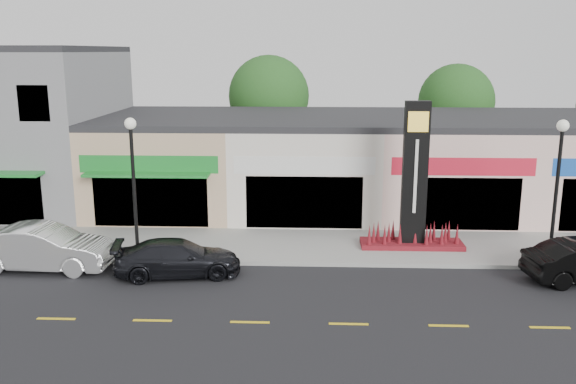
# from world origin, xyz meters

# --- Properties ---
(ground) EXTENTS (120.00, 120.00, 0.00)m
(ground) POSITION_xyz_m (0.00, 0.00, 0.00)
(ground) COLOR black
(ground) RESTS_ON ground
(sidewalk) EXTENTS (52.00, 4.30, 0.15)m
(sidewalk) POSITION_xyz_m (0.00, 4.35, 0.07)
(sidewalk) COLOR gray
(sidewalk) RESTS_ON ground
(curb) EXTENTS (52.00, 0.20, 0.15)m
(curb) POSITION_xyz_m (0.00, 2.10, 0.07)
(curb) COLOR gray
(curb) RESTS_ON ground
(shop_beige) EXTENTS (7.00, 10.85, 4.80)m
(shop_beige) POSITION_xyz_m (-8.50, 11.46, 2.40)
(shop_beige) COLOR tan
(shop_beige) RESTS_ON ground
(shop_cream) EXTENTS (7.00, 10.01, 4.80)m
(shop_cream) POSITION_xyz_m (-1.50, 11.47, 2.40)
(shop_cream) COLOR beige
(shop_cream) RESTS_ON ground
(shop_pink_w) EXTENTS (7.00, 10.01, 4.80)m
(shop_pink_w) POSITION_xyz_m (5.50, 11.47, 2.40)
(shop_pink_w) COLOR beige
(shop_pink_w) RESTS_ON ground
(shop_pink_e) EXTENTS (7.00, 10.01, 4.80)m
(shop_pink_e) POSITION_xyz_m (12.50, 11.47, 2.40)
(shop_pink_e) COLOR beige
(shop_pink_e) RESTS_ON ground
(tree_rear_west) EXTENTS (5.20, 5.20, 7.83)m
(tree_rear_west) POSITION_xyz_m (-4.00, 19.50, 5.22)
(tree_rear_west) COLOR #382619
(tree_rear_west) RESTS_ON ground
(tree_rear_mid) EXTENTS (4.80, 4.80, 7.29)m
(tree_rear_mid) POSITION_xyz_m (8.00, 19.50, 4.88)
(tree_rear_mid) COLOR #382619
(tree_rear_mid) RESTS_ON ground
(lamp_west_near) EXTENTS (0.44, 0.44, 5.47)m
(lamp_west_near) POSITION_xyz_m (-8.00, 2.50, 3.48)
(lamp_west_near) COLOR black
(lamp_west_near) RESTS_ON sidewalk
(lamp_east_near) EXTENTS (0.44, 0.44, 5.47)m
(lamp_east_near) POSITION_xyz_m (8.00, 2.50, 3.48)
(lamp_east_near) COLOR black
(lamp_east_near) RESTS_ON sidewalk
(pylon_sign) EXTENTS (4.20, 1.30, 6.00)m
(pylon_sign) POSITION_xyz_m (3.00, 4.20, 2.27)
(pylon_sign) COLOR #5C0F12
(pylon_sign) RESTS_ON sidewalk
(car_white_van) EXTENTS (1.97, 5.21, 1.70)m
(car_white_van) POSITION_xyz_m (-11.22, 1.30, 0.85)
(car_white_van) COLOR silver
(car_white_van) RESTS_ON ground
(car_dark_sedan) EXTENTS (2.56, 4.82, 1.33)m
(car_dark_sedan) POSITION_xyz_m (-6.05, 0.90, 0.66)
(car_dark_sedan) COLOR black
(car_dark_sedan) RESTS_ON ground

